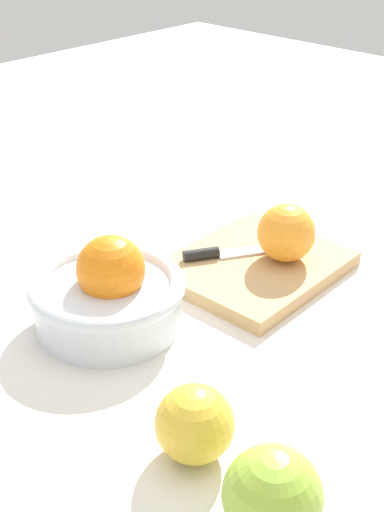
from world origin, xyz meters
The scene contains 7 objects.
ground_plane centered at (0.00, 0.00, 0.00)m, with size 2.40×2.40×0.00m, color silver.
bowl centered at (-0.11, 0.11, 0.04)m, with size 0.17×0.17×0.11m.
cutting_board centered at (0.09, 0.07, 0.01)m, with size 0.21×0.18×0.02m, color tan.
orange_on_board centered at (0.12, 0.04, 0.05)m, with size 0.07×0.07×0.07m, color orange.
knife centered at (0.08, 0.10, 0.02)m, with size 0.14×0.09×0.01m.
apple_front_left centered at (-0.20, -0.19, 0.04)m, with size 0.08×0.08×0.08m, color #8EB738.
apple_front_left_2 centered at (-0.18, -0.09, 0.03)m, with size 0.07×0.07×0.07m, color gold.
Camera 1 is at (-0.51, -0.40, 0.45)m, focal length 49.09 mm.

